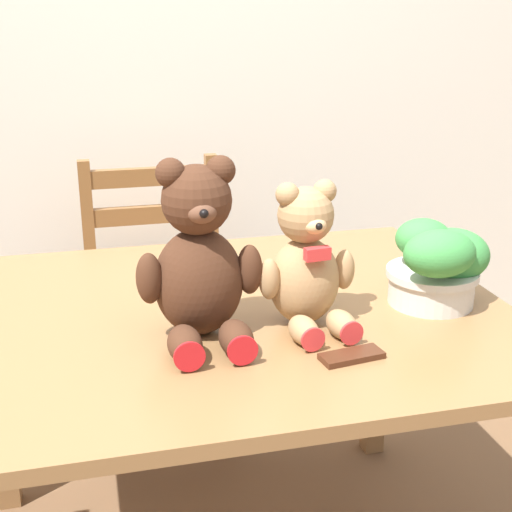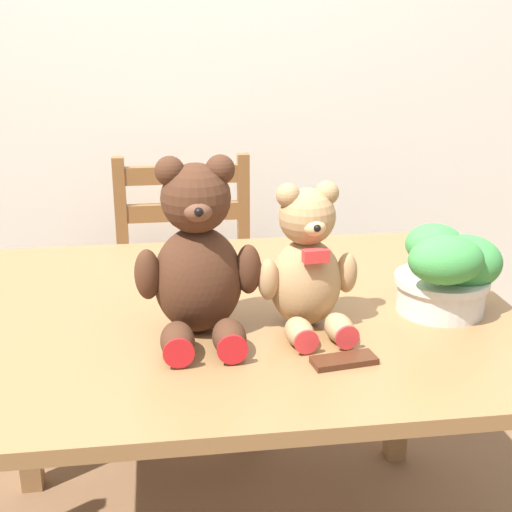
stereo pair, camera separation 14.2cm
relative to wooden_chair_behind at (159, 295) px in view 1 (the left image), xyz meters
name	(u,v)px [view 1 (the left image)]	position (x,y,z in m)	size (l,w,h in m)	color
wall_back	(155,28)	(0.07, 0.39, 0.84)	(8.00, 0.04, 2.60)	silver
dining_table	(229,349)	(0.07, -0.81, 0.18)	(1.23, 0.99, 0.74)	olive
wooden_chair_behind	(159,295)	(0.00, 0.00, 0.00)	(0.46, 0.41, 0.90)	brown
teddy_bear_left	(199,262)	(-0.01, -0.92, 0.43)	(0.25, 0.25, 0.36)	#472819
teddy_bear_right	(307,265)	(0.21, -0.92, 0.41)	(0.21, 0.22, 0.30)	tan
potted_plant	(438,263)	(0.52, -0.89, 0.38)	(0.23, 0.23, 0.19)	beige
chocolate_bar	(352,356)	(0.25, -1.09, 0.28)	(0.12, 0.05, 0.01)	#472314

